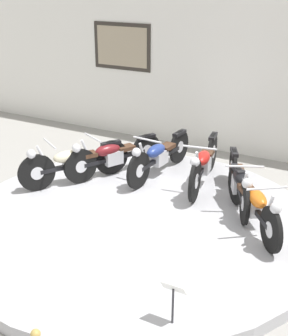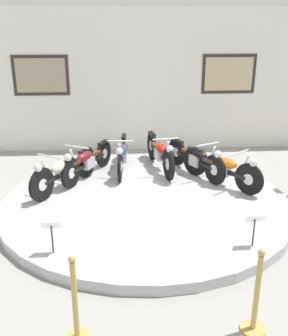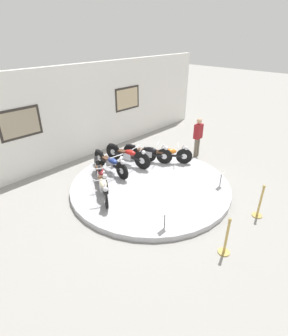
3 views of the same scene
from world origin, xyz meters
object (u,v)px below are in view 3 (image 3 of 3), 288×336
motorcycle_blue (111,163)px  info_placard_front_centre (221,176)px  motorcycle_red (128,155)px  info_placard_front_left (165,217)px  visitor_standing (198,135)px  stanchion_post_right_of_entry (259,206)px  motorcycle_black (148,152)px  stanchion_post_left_of_entry (226,242)px  motorcycle_cream (103,185)px  motorcycle_maroon (101,174)px  motorcycle_orange (167,154)px

motorcycle_blue → info_placard_front_centre: bearing=-60.8°
motorcycle_red → info_placard_front_left: (-1.84, -3.29, -0.03)m
motorcycle_blue → visitor_standing: size_ratio=1.22×
motorcycle_red → stanchion_post_right_of_entry: bearing=-83.5°
motorcycle_black → stanchion_post_right_of_entry: (-0.18, -4.39, -0.20)m
motorcycle_blue → motorcycle_black: motorcycle_blue is taller
info_placard_front_centre → stanchion_post_left_of_entry: (-2.38, -1.46, -0.19)m
visitor_standing → stanchion_post_right_of_entry: visitor_standing is taller
visitor_standing → stanchion_post_left_of_entry: bearing=-139.4°
info_placard_front_centre → stanchion_post_right_of_entry: bearing=-107.5°
visitor_standing → stanchion_post_left_of_entry: visitor_standing is taller
motorcycle_black → info_placard_front_centre: 2.94m
motorcycle_blue → info_placard_front_left: motorcycle_blue is taller
motorcycle_cream → info_placard_front_left: motorcycle_cream is taller
motorcycle_blue → info_placard_front_left: size_ratio=3.85×
info_placard_front_left → info_placard_front_centre: same height
motorcycle_maroon → info_placard_front_centre: bearing=-48.9°
stanchion_post_right_of_entry → motorcycle_blue: bearing=106.2°
motorcycle_cream → motorcycle_red: size_ratio=0.86×
motorcycle_blue → motorcycle_black: size_ratio=1.10×
motorcycle_maroon → motorcycle_orange: bearing=-12.8°
motorcycle_blue → stanchion_post_right_of_entry: (1.37, -4.74, -0.20)m
motorcycle_orange → visitor_standing: 1.66m
motorcycle_cream → visitor_standing: visitor_standing is taller
stanchion_post_left_of_entry → motorcycle_blue: bearing=83.5°
motorcycle_cream → stanchion_post_left_of_entry: size_ratio=1.68×
motorcycle_blue → motorcycle_red: bearing=0.3°
motorcycle_maroon → motorcycle_orange: size_ratio=1.11×
motorcycle_cream → motorcycle_orange: (3.09, 0.00, -0.01)m
visitor_standing → info_placard_front_left: bearing=-155.8°
motorcycle_blue → visitor_standing: 3.79m
motorcycle_maroon → info_placard_front_left: size_ratio=3.47×
motorcycle_orange → stanchion_post_left_of_entry: (-2.50, -3.78, -0.20)m
motorcycle_red → stanchion_post_right_of_entry: stanchion_post_right_of_entry is taller
motorcycle_maroon → info_placard_front_centre: motorcycle_maroon is taller
motorcycle_red → motorcycle_black: size_ratio=1.12×
motorcycle_red → info_placard_front_left: motorcycle_red is taller
motorcycle_maroon → motorcycle_red: 1.60m
motorcycle_orange → info_placard_front_centre: (-0.13, -2.32, -0.01)m
motorcycle_blue → stanchion_post_right_of_entry: stanchion_post_right_of_entry is taller
info_placard_front_centre → motorcycle_cream: bearing=141.9°
motorcycle_blue → stanchion_post_left_of_entry: bearing=-96.5°
info_placard_front_left → stanchion_post_left_of_entry: stanchion_post_left_of_entry is taller
motorcycle_red → info_placard_front_centre: motorcycle_red is taller
motorcycle_cream → motorcycle_orange: motorcycle_cream is taller
visitor_standing → info_placard_front_centre: bearing=-130.1°
motorcycle_orange → motorcycle_maroon: bearing=167.2°
stanchion_post_left_of_entry → visitor_standing: bearing=40.6°
motorcycle_maroon → visitor_standing: bearing=-11.5°
motorcycle_cream → info_placard_front_left: 2.32m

